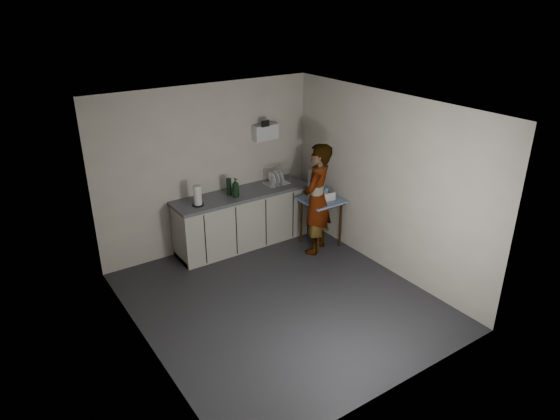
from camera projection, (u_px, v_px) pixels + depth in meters
ground at (281, 300)px, 6.72m from camera, size 4.00×4.00×0.00m
wall_back at (209, 169)px, 7.71m from camera, size 3.60×0.02×2.60m
wall_right at (384, 184)px, 7.11m from camera, size 0.02×4.00×2.60m
wall_left at (141, 251)px, 5.28m from camera, size 0.02×4.00×2.60m
ceiling at (281, 109)px, 5.67m from camera, size 3.60×4.00×0.01m
kitchen_counter at (242, 220)px, 8.04m from camera, size 2.24×0.62×0.91m
wall_shelf at (265, 132)px, 7.98m from camera, size 0.42×0.18×0.37m
side_table at (321, 205)px, 7.94m from camera, size 0.61×0.61×0.79m
standing_man at (317, 199)px, 7.67m from camera, size 0.77×0.71×1.77m
soap_bottle at (235, 188)px, 7.63m from camera, size 0.13×0.14×0.30m
soda_can at (237, 190)px, 7.78m from camera, size 0.06×0.06×0.12m
dark_bottle at (229, 187)px, 7.71m from camera, size 0.08×0.08×0.27m
paper_towel at (197, 196)px, 7.33m from camera, size 0.18×0.18×0.31m
dish_rack at (276, 181)px, 8.15m from camera, size 0.40×0.30×0.28m
bakery_box at (321, 192)px, 7.91m from camera, size 0.35×0.36×0.45m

